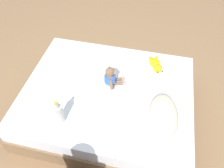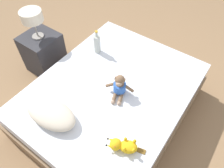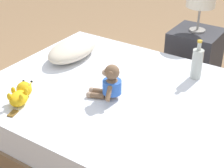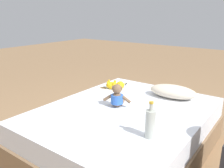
{
  "view_description": "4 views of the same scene",
  "coord_description": "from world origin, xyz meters",
  "px_view_note": "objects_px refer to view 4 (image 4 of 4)",
  "views": [
    {
      "loc": [
        1.38,
        0.37,
        2.26
      ],
      "look_at": [
        -0.03,
        0.04,
        0.54
      ],
      "focal_mm": 34.35,
      "sensor_mm": 36.0,
      "label": 1
    },
    {
      "loc": [
        -0.78,
        1.09,
        2.14
      ],
      "look_at": [
        0.0,
        0.0,
        0.51
      ],
      "focal_mm": 33.84,
      "sensor_mm": 36.0,
      "label": 2
    },
    {
      "loc": [
        -1.74,
        -1.08,
        1.69
      ],
      "look_at": [
        -0.1,
        0.01,
        0.56
      ],
      "focal_mm": 57.32,
      "sensor_mm": 36.0,
      "label": 3
    },
    {
      "loc": [
        1.17,
        -1.79,
        1.36
      ],
      "look_at": [
        -0.49,
        0.45,
        0.52
      ],
      "focal_mm": 37.9,
      "sensor_mm": 36.0,
      "label": 4
    }
  ],
  "objects_px": {
    "bed": "(124,131)",
    "plush_monkey": "(117,97)",
    "plush_yellow_creature": "(115,85)",
    "glass_bottle": "(150,123)",
    "pillow": "(173,91)"
  },
  "relations": [
    {
      "from": "plush_monkey",
      "to": "pillow",
      "type": "bearing_deg",
      "value": 59.55
    },
    {
      "from": "bed",
      "to": "pillow",
      "type": "bearing_deg",
      "value": 68.13
    },
    {
      "from": "pillow",
      "to": "glass_bottle",
      "type": "distance_m",
      "value": 0.97
    },
    {
      "from": "plush_yellow_creature",
      "to": "glass_bottle",
      "type": "distance_m",
      "value": 1.21
    },
    {
      "from": "glass_bottle",
      "to": "pillow",
      "type": "bearing_deg",
      "value": 102.71
    },
    {
      "from": "plush_monkey",
      "to": "bed",
      "type": "bearing_deg",
      "value": -10.23
    },
    {
      "from": "pillow",
      "to": "glass_bottle",
      "type": "bearing_deg",
      "value": -77.29
    },
    {
      "from": "plush_yellow_creature",
      "to": "glass_bottle",
      "type": "bearing_deg",
      "value": -42.06
    },
    {
      "from": "pillow",
      "to": "plush_yellow_creature",
      "type": "bearing_deg",
      "value": -169.27
    },
    {
      "from": "bed",
      "to": "plush_monkey",
      "type": "height_order",
      "value": "plush_monkey"
    },
    {
      "from": "pillow",
      "to": "plush_yellow_creature",
      "type": "xyz_separation_m",
      "value": [
        -0.69,
        -0.13,
        -0.02
      ]
    },
    {
      "from": "pillow",
      "to": "bed",
      "type": "bearing_deg",
      "value": -111.87
    },
    {
      "from": "plush_monkey",
      "to": "plush_yellow_creature",
      "type": "relative_size",
      "value": 0.88
    },
    {
      "from": "bed",
      "to": "plush_monkey",
      "type": "bearing_deg",
      "value": 169.77
    },
    {
      "from": "plush_yellow_creature",
      "to": "glass_bottle",
      "type": "relative_size",
      "value": 1.1
    }
  ]
}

